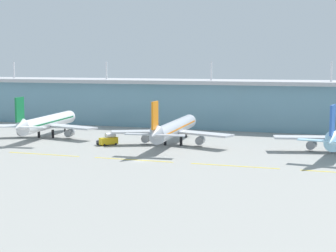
% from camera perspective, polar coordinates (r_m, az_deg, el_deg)
% --- Properties ---
extents(ground_plane, '(600.00, 600.00, 0.00)m').
position_cam_1_polar(ground_plane, '(177.82, -2.94, -3.70)').
color(ground_plane, gray).
extents(terminal_building, '(288.00, 34.00, 32.41)m').
position_cam_1_polar(terminal_building, '(271.50, 4.84, 2.41)').
color(terminal_building, '#6693A8').
rests_on(terminal_building, ground).
extents(airliner_near, '(48.42, 59.01, 18.90)m').
position_cam_1_polar(airliner_near, '(238.06, -12.62, 0.36)').
color(airliner_near, silver).
rests_on(airliner_near, ground).
extents(airliner_middle, '(48.70, 62.86, 18.90)m').
position_cam_1_polar(airliner_middle, '(211.32, 0.64, -0.27)').
color(airliner_middle, '#ADB2BC').
rests_on(airliner_middle, ground).
extents(taxiway_stripe_mid_west, '(28.00, 0.70, 0.04)m').
position_cam_1_polar(taxiway_stripe_mid_west, '(195.26, -12.98, -2.92)').
color(taxiway_stripe_mid_west, yellow).
rests_on(taxiway_stripe_mid_west, ground).
extents(taxiway_stripe_centre, '(28.00, 0.70, 0.04)m').
position_cam_1_polar(taxiway_stripe_centre, '(179.99, -3.69, -3.57)').
color(taxiway_stripe_centre, yellow).
rests_on(taxiway_stripe_centre, ground).
extents(taxiway_stripe_mid_east, '(28.00, 0.70, 0.04)m').
position_cam_1_polar(taxiway_stripe_mid_east, '(170.22, 6.99, -4.20)').
color(taxiway_stripe_mid_east, yellow).
rests_on(taxiway_stripe_mid_east, ground).
extents(pushback_tug, '(4.71, 3.07, 1.85)m').
position_cam_1_polar(pushback_tug, '(212.92, -6.90, -1.71)').
color(pushback_tug, '#333842').
rests_on(pushback_tug, ground).
extents(fuel_truck, '(6.40, 7.32, 4.95)m').
position_cam_1_polar(fuel_truck, '(211.96, -6.23, -1.42)').
color(fuel_truck, gold).
rests_on(fuel_truck, ground).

